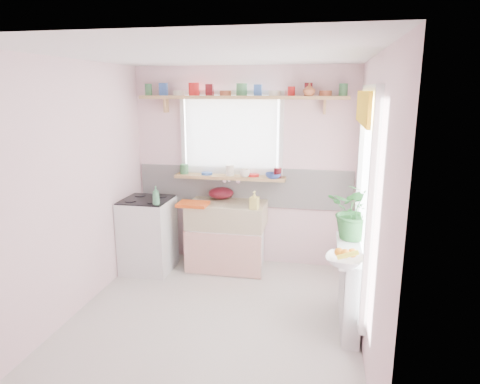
# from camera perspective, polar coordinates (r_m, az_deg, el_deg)

# --- Properties ---
(room) EXTENTS (3.20, 3.20, 3.20)m
(room) POSITION_cam_1_polar(r_m,az_deg,el_deg) (4.61, 6.84, 2.91)
(room) COLOR beige
(room) RESTS_ON ground
(sink_unit) EXTENTS (0.95, 0.65, 1.11)m
(sink_unit) POSITION_cam_1_polar(r_m,az_deg,el_deg) (5.39, -1.74, -5.79)
(sink_unit) COLOR white
(sink_unit) RESTS_ON ground
(cooker) EXTENTS (0.58, 0.58, 0.93)m
(cooker) POSITION_cam_1_polar(r_m,az_deg,el_deg) (5.44, -12.16, -5.56)
(cooker) COLOR white
(cooker) RESTS_ON ground
(radiator_ledge) EXTENTS (0.22, 0.95, 0.78)m
(radiator_ledge) POSITION_cam_1_polar(r_m,az_deg,el_deg) (4.27, 14.48, -12.05)
(radiator_ledge) COLOR white
(radiator_ledge) RESTS_ON ground
(windowsill) EXTENTS (1.40, 0.22, 0.04)m
(windowsill) POSITION_cam_1_polar(r_m,az_deg,el_deg) (5.37, -1.34, 2.01)
(windowsill) COLOR tan
(windowsill) RESTS_ON room
(pine_shelf) EXTENTS (2.52, 0.24, 0.04)m
(pine_shelf) POSITION_cam_1_polar(r_m,az_deg,el_deg) (5.23, 0.22, 12.51)
(pine_shelf) COLOR tan
(pine_shelf) RESTS_ON room
(shelf_crockery) EXTENTS (2.47, 0.11, 0.12)m
(shelf_crockery) POSITION_cam_1_polar(r_m,az_deg,el_deg) (5.23, 0.02, 13.32)
(shelf_crockery) COLOR #3F7F4C
(shelf_crockery) RESTS_ON pine_shelf
(sill_crockery) EXTENTS (1.35, 0.11, 0.12)m
(sill_crockery) POSITION_cam_1_polar(r_m,az_deg,el_deg) (5.36, -1.35, 2.81)
(sill_crockery) COLOR #3F7F4C
(sill_crockery) RESTS_ON windowsill
(dish_tray) EXTENTS (0.36, 0.27, 0.04)m
(dish_tray) POSITION_cam_1_polar(r_m,az_deg,el_deg) (5.17, -6.30, -1.62)
(dish_tray) COLOR #E24F14
(dish_tray) RESTS_ON sink_unit
(colander) EXTENTS (0.41, 0.41, 0.15)m
(colander) POSITION_cam_1_polar(r_m,az_deg,el_deg) (5.47, -2.54, -0.14)
(colander) COLOR #4E0D17
(colander) RESTS_ON sink_unit
(jade_plant) EXTENTS (0.62, 0.58, 0.57)m
(jade_plant) POSITION_cam_1_polar(r_m,az_deg,el_deg) (4.31, 15.23, -2.44)
(jade_plant) COLOR #2C6E31
(jade_plant) RESTS_ON radiator_ledge
(fruit_bowl) EXTENTS (0.36, 0.36, 0.08)m
(fruit_bowl) POSITION_cam_1_polar(r_m,az_deg,el_deg) (3.74, 13.80, -8.84)
(fruit_bowl) COLOR white
(fruit_bowl) RESTS_ON radiator_ledge
(herb_pot) EXTENTS (0.11, 0.08, 0.19)m
(herb_pot) POSITION_cam_1_polar(r_m,az_deg,el_deg) (4.33, 14.75, -5.01)
(herb_pot) COLOR #275B24
(herb_pot) RESTS_ON radiator_ledge
(soap_bottle_sink) EXTENTS (0.11, 0.11, 0.21)m
(soap_bottle_sink) POSITION_cam_1_polar(r_m,az_deg,el_deg) (4.98, 1.93, -1.09)
(soap_bottle_sink) COLOR #F0E26A
(soap_bottle_sink) RESTS_ON sink_unit
(sill_cup) EXTENTS (0.16, 0.16, 0.10)m
(sill_cup) POSITION_cam_1_polar(r_m,az_deg,el_deg) (5.26, 0.64, 2.53)
(sill_cup) COLOR white
(sill_cup) RESTS_ON windowsill
(sill_bowl) EXTENTS (0.23, 0.23, 0.06)m
(sill_bowl) POSITION_cam_1_polar(r_m,az_deg,el_deg) (5.22, 4.45, 2.18)
(sill_bowl) COLOR #314DA0
(sill_bowl) RESTS_ON windowsill
(shelf_vase) EXTENTS (0.16, 0.16, 0.14)m
(shelf_vase) POSITION_cam_1_polar(r_m,az_deg,el_deg) (5.07, 9.22, 13.35)
(shelf_vase) COLOR #B96339
(shelf_vase) RESTS_ON pine_shelf
(cooker_bottle) EXTENTS (0.10, 0.10, 0.22)m
(cooker_bottle) POSITION_cam_1_polar(r_m,az_deg,el_deg) (5.01, -11.15, -0.46)
(cooker_bottle) COLOR #468C5F
(cooker_bottle) RESTS_ON cooker
(fruit) EXTENTS (0.20, 0.14, 0.10)m
(fruit) POSITION_cam_1_polar(r_m,az_deg,el_deg) (3.72, 13.94, -7.93)
(fruit) COLOR orange
(fruit) RESTS_ON fruit_bowl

